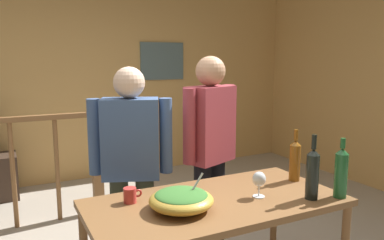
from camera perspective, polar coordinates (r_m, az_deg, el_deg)
The scene contains 12 objects.
back_wall at distance 5.19m, azimuth -16.09°, elevation 7.08°, with size 6.31×0.10×2.88m, color tan.
side_wall_right at distance 5.23m, azimuth 25.58°, elevation 6.56°, with size 0.10×4.06×2.88m, color tan.
framed_picture at distance 5.45m, azimuth -4.51°, elevation 8.83°, with size 0.65×0.03×0.52m, color #4E6468.
serving_table at distance 2.32m, azimuth 3.64°, elevation -13.58°, with size 1.51×0.75×0.78m.
salad_bowl at distance 2.13m, azimuth -1.63°, elevation -11.82°, with size 0.36×0.36×0.20m.
wine_glass at distance 2.33m, azimuth 10.07°, elevation -8.88°, with size 0.08×0.08×0.16m.
wine_bottle_green at distance 2.45m, azimuth 21.51°, elevation -7.30°, with size 0.08×0.08×0.36m.
wine_bottle_amber at distance 2.68m, azimuth 15.22°, elevation -5.78°, with size 0.07×0.07×0.35m.
wine_bottle_dark at distance 2.36m, azimuth 17.67°, elevation -7.59°, with size 0.08×0.08×0.39m.
mug_red at distance 2.26m, azimuth -9.26°, elevation -11.10°, with size 0.11×0.07×0.09m.
person_standing_left at distance 2.69m, azimuth -9.14°, elevation -5.83°, with size 0.55×0.35×1.55m.
person_standing_right at distance 2.92m, azimuth 2.71°, elevation -3.59°, with size 0.53×0.34×1.62m.
Camera 1 is at (-0.98, -2.39, 1.61)m, focal length 35.45 mm.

